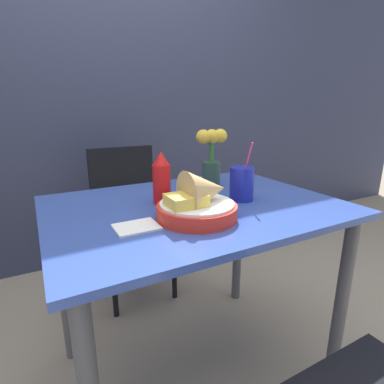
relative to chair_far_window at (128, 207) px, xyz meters
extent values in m
plane|color=gray|center=(0.04, -0.79, -0.53)|extent=(12.00, 12.00, 0.00)
cube|color=#2D334C|center=(0.04, 0.49, 0.77)|extent=(7.00, 0.06, 2.60)
cube|color=#334C9E|center=(0.04, -0.79, 0.23)|extent=(1.07, 0.79, 0.02)
cylinder|color=#4C4C51|center=(0.51, -1.12, -0.16)|extent=(0.05, 0.05, 0.75)
cylinder|color=#4C4C51|center=(-0.44, -0.45, -0.16)|extent=(0.05, 0.05, 0.75)
cylinder|color=#4C4C51|center=(0.51, -0.45, -0.16)|extent=(0.05, 0.05, 0.75)
cylinder|color=black|center=(-0.18, -0.28, -0.31)|extent=(0.03, 0.03, 0.44)
cylinder|color=black|center=(0.18, -0.28, -0.31)|extent=(0.03, 0.03, 0.44)
cylinder|color=black|center=(-0.18, 0.08, -0.31)|extent=(0.03, 0.03, 0.44)
cylinder|color=black|center=(0.18, 0.08, -0.31)|extent=(0.03, 0.03, 0.44)
cube|color=black|center=(0.00, -0.10, -0.08)|extent=(0.40, 0.40, 0.02)
cube|color=black|center=(0.00, 0.09, 0.14)|extent=(0.40, 0.03, 0.43)
cylinder|color=red|center=(-0.03, -0.92, 0.27)|extent=(0.26, 0.26, 0.05)
cylinder|color=white|center=(-0.03, -0.92, 0.29)|extent=(0.24, 0.24, 0.01)
cone|color=tan|center=(0.00, -0.92, 0.33)|extent=(0.14, 0.14, 0.14)
cube|color=#E5C14C|center=(-0.08, -0.94, 0.31)|extent=(0.12, 0.09, 0.04)
cylinder|color=red|center=(-0.07, -0.72, 0.32)|extent=(0.07, 0.07, 0.15)
cone|color=red|center=(-0.07, -0.72, 0.42)|extent=(0.06, 0.06, 0.05)
cylinder|color=#192399|center=(0.22, -0.83, 0.31)|extent=(0.09, 0.09, 0.13)
cylinder|color=black|center=(0.22, -0.83, 0.30)|extent=(0.09, 0.09, 0.11)
cylinder|color=#EA3884|center=(0.23, -0.83, 0.37)|extent=(0.01, 0.07, 0.21)
cylinder|color=#2D4738|center=(0.23, -0.59, 0.30)|extent=(0.08, 0.08, 0.11)
cylinder|color=#33722D|center=(0.23, -0.59, 0.41)|extent=(0.02, 0.02, 0.10)
sphere|color=gold|center=(0.23, -0.59, 0.47)|extent=(0.06, 0.06, 0.06)
sphere|color=gold|center=(0.19, -0.59, 0.47)|extent=(0.06, 0.06, 0.06)
sphere|color=gold|center=(0.27, -0.59, 0.47)|extent=(0.06, 0.06, 0.06)
cube|color=white|center=(-0.23, -0.91, 0.25)|extent=(0.13, 0.10, 0.01)
camera|label=1|loc=(-0.48, -1.73, 0.59)|focal=28.00mm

